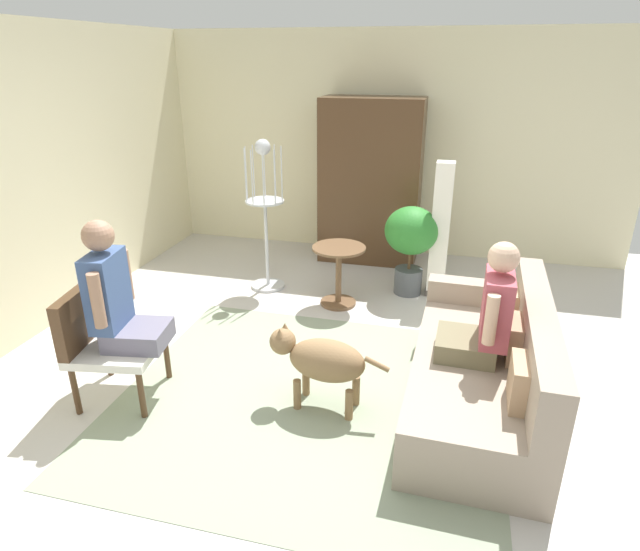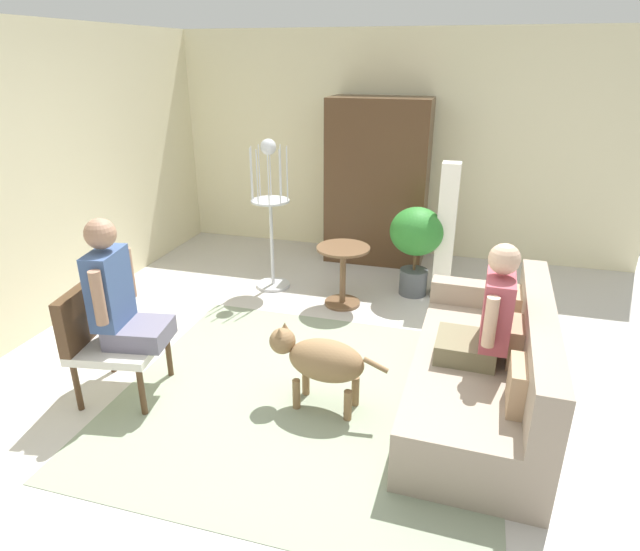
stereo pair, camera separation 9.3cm
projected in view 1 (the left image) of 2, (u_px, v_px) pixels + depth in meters
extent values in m
plane|color=beige|center=(318.00, 377.00, 4.19)|extent=(7.41, 7.41, 0.00)
cube|color=beige|center=(383.00, 145.00, 6.50)|extent=(5.86, 0.12, 2.63)
cube|color=beige|center=(22.00, 184.00, 4.57)|extent=(0.12, 6.77, 2.63)
cube|color=gray|center=(308.00, 398.00, 3.92)|extent=(2.72, 2.54, 0.01)
cube|color=gray|center=(476.00, 381.00, 3.77)|extent=(0.93, 1.97, 0.41)
cube|color=gray|center=(537.00, 337.00, 3.53)|extent=(0.24, 1.95, 0.41)
cube|color=gray|center=(482.00, 293.00, 4.44)|extent=(0.88, 0.21, 0.19)
cube|color=tan|center=(519.00, 382.00, 3.15)|extent=(0.11, 0.32, 0.28)
cube|color=tan|center=(514.00, 339.00, 3.63)|extent=(0.11, 0.33, 0.28)
cube|color=tan|center=(511.00, 306.00, 4.10)|extent=(0.11, 0.31, 0.28)
cylinder|color=#4C331E|center=(167.00, 356.00, 4.11)|extent=(0.04, 0.04, 0.38)
cylinder|color=#4C331E|center=(141.00, 394.00, 3.66)|extent=(0.04, 0.04, 0.38)
cylinder|color=#4C331E|center=(108.00, 354.00, 4.15)|extent=(0.04, 0.04, 0.38)
cylinder|color=#4C331E|center=(75.00, 390.00, 3.70)|extent=(0.04, 0.04, 0.38)
cube|color=white|center=(119.00, 347.00, 3.82)|extent=(0.66, 0.68, 0.06)
cube|color=#4C331E|center=(81.00, 316.00, 3.75)|extent=(0.18, 0.60, 0.40)
cube|color=#71694B|center=(465.00, 345.00, 3.69)|extent=(0.41, 0.40, 0.14)
cube|color=#B24C59|center=(497.00, 308.00, 3.53)|extent=(0.19, 0.40, 0.48)
sphere|color=#DDB293|center=(504.00, 257.00, 3.39)|extent=(0.20, 0.20, 0.20)
cylinder|color=#DDB293|center=(491.00, 320.00, 3.32)|extent=(0.08, 0.08, 0.33)
cylinder|color=#DDB293|center=(490.00, 290.00, 3.74)|extent=(0.08, 0.08, 0.33)
cube|color=slate|center=(138.00, 335.00, 3.77)|extent=(0.46, 0.42, 0.14)
cube|color=#3F598C|center=(107.00, 290.00, 3.65)|extent=(0.24, 0.38, 0.54)
sphere|color=#A57A60|center=(98.00, 236.00, 3.50)|extent=(0.21, 0.21, 0.21)
cylinder|color=#A57A60|center=(126.00, 275.00, 3.84)|extent=(0.08, 0.08, 0.38)
cylinder|color=#A57A60|center=(97.00, 301.00, 3.44)|extent=(0.08, 0.08, 0.38)
cylinder|color=brown|center=(339.00, 248.00, 5.19)|extent=(0.52, 0.52, 0.02)
cylinder|color=brown|center=(339.00, 277.00, 5.31)|extent=(0.06, 0.06, 0.59)
cylinder|color=brown|center=(338.00, 302.00, 5.41)|extent=(0.36, 0.36, 0.03)
ellipsoid|color=olive|center=(327.00, 360.00, 3.70)|extent=(0.57, 0.34, 0.30)
sphere|color=olive|center=(283.00, 341.00, 3.76)|extent=(0.19, 0.19, 0.19)
cone|color=olive|center=(280.00, 333.00, 3.68)|extent=(0.06, 0.06, 0.06)
cone|color=olive|center=(285.00, 327.00, 3.76)|extent=(0.06, 0.06, 0.06)
cylinder|color=olive|center=(377.00, 364.00, 3.58)|extent=(0.18, 0.05, 0.10)
cylinder|color=olive|center=(297.00, 394.00, 3.78)|extent=(0.06, 0.06, 0.23)
cylinder|color=olive|center=(306.00, 381.00, 3.93)|extent=(0.06, 0.06, 0.23)
cylinder|color=olive|center=(349.00, 405.00, 3.66)|extent=(0.06, 0.06, 0.23)
cylinder|color=olive|center=(356.00, 391.00, 3.82)|extent=(0.06, 0.06, 0.23)
cylinder|color=silver|center=(268.00, 285.00, 5.82)|extent=(0.36, 0.36, 0.03)
cylinder|color=silver|center=(267.00, 246.00, 5.64)|extent=(0.04, 0.04, 0.94)
cylinder|color=silver|center=(265.00, 201.00, 5.46)|extent=(0.40, 0.40, 0.02)
cylinder|color=silver|center=(282.00, 175.00, 5.31)|extent=(0.01, 0.01, 0.53)
cylinder|color=silver|center=(282.00, 173.00, 5.42)|extent=(0.01, 0.01, 0.53)
cylinder|color=silver|center=(275.00, 171.00, 5.50)|extent=(0.01, 0.01, 0.53)
cylinder|color=silver|center=(264.00, 170.00, 5.52)|extent=(0.01, 0.01, 0.53)
cylinder|color=silver|center=(253.00, 171.00, 5.49)|extent=(0.01, 0.01, 0.53)
cylinder|color=silver|center=(246.00, 173.00, 5.39)|extent=(0.01, 0.01, 0.53)
cylinder|color=silver|center=(245.00, 176.00, 5.29)|extent=(0.01, 0.01, 0.53)
cylinder|color=silver|center=(252.00, 178.00, 5.20)|extent=(0.01, 0.01, 0.53)
cylinder|color=silver|center=(263.00, 178.00, 5.18)|extent=(0.01, 0.01, 0.53)
cylinder|color=silver|center=(275.00, 177.00, 5.22)|extent=(0.01, 0.01, 0.53)
sphere|color=silver|center=(263.00, 147.00, 5.25)|extent=(0.16, 0.16, 0.16)
cylinder|color=#4C5156|center=(408.00, 281.00, 5.62)|extent=(0.29, 0.29, 0.27)
cylinder|color=brown|center=(409.00, 260.00, 5.53)|extent=(0.03, 0.03, 0.20)
ellipsoid|color=#2E7F2E|center=(411.00, 231.00, 5.41)|extent=(0.54, 0.54, 0.49)
cube|color=#4C4742|center=(435.00, 291.00, 5.65)|extent=(0.20, 0.20, 0.06)
cube|color=white|center=(440.00, 228.00, 5.38)|extent=(0.18, 0.18, 1.33)
cube|color=#4C331E|center=(371.00, 182.00, 6.29)|extent=(1.16, 0.56, 1.91)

